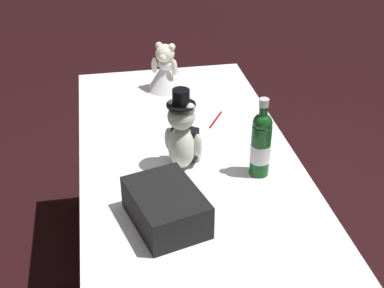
{
  "coord_description": "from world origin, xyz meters",
  "views": [
    {
      "loc": [
        1.53,
        -0.28,
        1.85
      ],
      "look_at": [
        0.0,
        0.0,
        0.89
      ],
      "focal_mm": 49.83,
      "sensor_mm": 36.0,
      "label": 1
    }
  ],
  "objects_px": {
    "signing_pen": "(216,119)",
    "gift_case_black": "(166,207)",
    "champagne_bottle": "(261,143)",
    "teddy_bear_groom": "(182,135)",
    "teddy_bear_bride": "(167,69)"
  },
  "relations": [
    {
      "from": "champagne_bottle",
      "to": "gift_case_black",
      "type": "distance_m",
      "value": 0.41
    },
    {
      "from": "teddy_bear_bride",
      "to": "champagne_bottle",
      "type": "bearing_deg",
      "value": 15.93
    },
    {
      "from": "champagne_bottle",
      "to": "signing_pen",
      "type": "bearing_deg",
      "value": -171.23
    },
    {
      "from": "gift_case_black",
      "to": "teddy_bear_bride",
      "type": "bearing_deg",
      "value": 171.57
    },
    {
      "from": "champagne_bottle",
      "to": "signing_pen",
      "type": "distance_m",
      "value": 0.42
    },
    {
      "from": "teddy_bear_groom",
      "to": "gift_case_black",
      "type": "height_order",
      "value": "teddy_bear_groom"
    },
    {
      "from": "champagne_bottle",
      "to": "signing_pen",
      "type": "height_order",
      "value": "champagne_bottle"
    },
    {
      "from": "teddy_bear_groom",
      "to": "champagne_bottle",
      "type": "bearing_deg",
      "value": 68.57
    },
    {
      "from": "teddy_bear_bride",
      "to": "signing_pen",
      "type": "xyz_separation_m",
      "value": [
        0.34,
        0.15,
        -0.09
      ]
    },
    {
      "from": "signing_pen",
      "to": "gift_case_black",
      "type": "xyz_separation_m",
      "value": [
        0.6,
        -0.29,
        0.05
      ]
    },
    {
      "from": "teddy_bear_groom",
      "to": "teddy_bear_bride",
      "type": "relative_size",
      "value": 1.36
    },
    {
      "from": "teddy_bear_groom",
      "to": "champagne_bottle",
      "type": "xyz_separation_m",
      "value": [
        0.1,
        0.25,
        -0.0
      ]
    },
    {
      "from": "signing_pen",
      "to": "gift_case_black",
      "type": "relative_size",
      "value": 0.42
    },
    {
      "from": "teddy_bear_groom",
      "to": "signing_pen",
      "type": "bearing_deg",
      "value": 147.95
    },
    {
      "from": "teddy_bear_bride",
      "to": "gift_case_black",
      "type": "height_order",
      "value": "teddy_bear_bride"
    }
  ]
}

